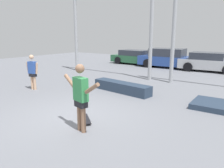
{
  "coord_description": "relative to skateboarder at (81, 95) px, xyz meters",
  "views": [
    {
      "loc": [
        4.75,
        -4.45,
        2.49
      ],
      "look_at": [
        0.38,
        1.55,
        0.8
      ],
      "focal_mm": 35.0,
      "sensor_mm": 36.0,
      "label": 1
    }
  ],
  "objects": [
    {
      "name": "ground_plane",
      "position": [
        -0.96,
        0.6,
        -0.99
      ],
      "size": [
        36.0,
        36.0,
        0.0
      ],
      "primitive_type": "plane",
      "color": "slate"
    },
    {
      "name": "skateboarder",
      "position": [
        0.0,
        0.0,
        0.0
      ],
      "size": [
        1.51,
        0.45,
        1.78
      ],
      "rotation": [
        0.0,
        0.0,
        -0.23
      ],
      "color": "#8C664C",
      "rests_on": "ground_plane"
    },
    {
      "name": "skateboard",
      "position": [
        -0.39,
        0.56,
        -0.93
      ],
      "size": [
        0.77,
        0.67,
        0.08
      ],
      "rotation": [
        0.0,
        0.0,
        -0.67
      ],
      "color": "black",
      "rests_on": "ground_plane"
    },
    {
      "name": "grind_box",
      "position": [
        -1.37,
        3.96,
        -0.78
      ],
      "size": [
        2.87,
        0.91,
        0.43
      ],
      "primitive_type": "cube",
      "rotation": [
        0.0,
        0.0,
        -0.12
      ],
      "color": "#28384C",
      "rests_on": "ground_plane"
    },
    {
      "name": "canopy_support_left",
      "position": [
        -4.42,
        7.11,
        2.3
      ],
      "size": [
        5.87,
        0.2,
        5.27
      ],
      "color": "#A5A8AD",
      "rests_on": "ground_plane"
    },
    {
      "name": "parked_car_green",
      "position": [
        -5.53,
        12.43,
        -0.41
      ],
      "size": [
        4.33,
        1.98,
        1.2
      ],
      "rotation": [
        0.0,
        0.0,
        -0.03
      ],
      "color": "#28603D",
      "rests_on": "ground_plane"
    },
    {
      "name": "parked_car_blue",
      "position": [
        -2.51,
        12.21,
        -0.3
      ],
      "size": [
        4.66,
        2.2,
        1.45
      ],
      "rotation": [
        0.0,
        0.0,
        0.06
      ],
      "color": "#284793",
      "rests_on": "ground_plane"
    },
    {
      "name": "parked_car_silver",
      "position": [
        0.38,
        12.17,
        -0.37
      ],
      "size": [
        4.04,
        2.07,
        1.29
      ],
      "rotation": [
        0.0,
        0.0,
        0.07
      ],
      "color": "#B7BABF",
      "rests_on": "ground_plane"
    },
    {
      "name": "bystander",
      "position": [
        -4.91,
        1.95,
        -0.11
      ],
      "size": [
        0.71,
        0.25,
        1.6
      ],
      "rotation": [
        0.0,
        0.0,
        3.3
      ],
      "color": "#DBAD89",
      "rests_on": "ground_plane"
    }
  ]
}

